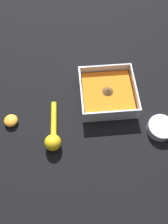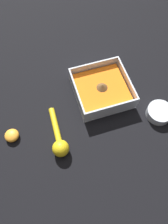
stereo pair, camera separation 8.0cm
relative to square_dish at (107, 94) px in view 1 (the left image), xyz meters
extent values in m
plane|color=black|center=(0.01, -0.05, -0.02)|extent=(4.00, 4.00, 0.00)
cube|color=silver|center=(0.00, 0.00, -0.02)|extent=(0.21, 0.21, 0.01)
cube|color=silver|center=(0.00, 0.10, 0.02)|extent=(0.21, 0.01, 0.06)
cube|color=silver|center=(0.00, -0.10, 0.02)|extent=(0.21, 0.01, 0.06)
cube|color=silver|center=(0.10, 0.00, 0.02)|extent=(0.01, 0.20, 0.06)
cube|color=silver|center=(-0.10, 0.00, 0.02)|extent=(0.01, 0.20, 0.06)
cube|color=orange|center=(0.00, 0.00, 0.00)|extent=(0.19, 0.19, 0.03)
cone|color=brown|center=(0.00, 0.00, 0.02)|extent=(0.04, 0.04, 0.02)
cylinder|color=silver|center=(0.17, -0.16, 0.00)|extent=(0.09, 0.09, 0.03)
cylinder|color=brown|center=(0.17, -0.16, -0.01)|extent=(0.09, 0.09, 0.02)
sphere|color=yellow|center=(-0.21, -0.19, 0.01)|extent=(0.06, 0.06, 0.06)
cylinder|color=yellow|center=(-0.21, -0.09, -0.01)|extent=(0.03, 0.14, 0.02)
ellipsoid|color=orange|center=(-0.37, -0.08, -0.01)|extent=(0.05, 0.05, 0.03)
camera|label=1|loc=(-0.13, -0.44, 0.72)|focal=35.00mm
camera|label=2|loc=(-0.21, -0.43, 0.72)|focal=35.00mm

